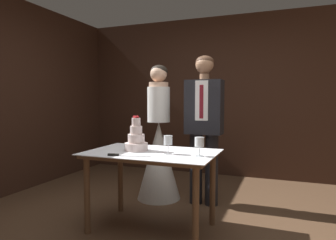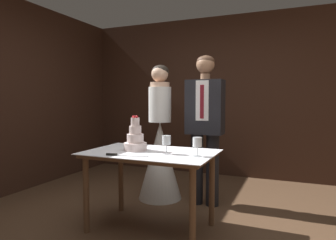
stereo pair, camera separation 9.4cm
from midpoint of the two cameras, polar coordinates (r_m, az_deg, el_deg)
ground_plane at (r=2.95m, az=-0.49°, el=-20.96°), size 40.00×40.00×0.00m
wall_back at (r=5.02m, az=9.78°, el=4.42°), size 4.97×0.12×2.59m
cake_table at (r=2.87m, az=-4.06°, el=-7.94°), size 1.22×0.79×0.75m
tiered_cake at (r=2.92m, az=-7.00°, el=-3.81°), size 0.22×0.22×0.34m
cake_knife at (r=2.67m, az=-10.04°, el=-6.61°), size 0.37×0.12×0.02m
wine_glass_near at (r=2.61m, az=4.97°, el=-4.30°), size 0.08×0.08×0.17m
wine_glass_middle at (r=2.72m, az=-0.96°, el=-4.03°), size 0.08×0.08×0.17m
bride at (r=3.76m, az=-2.49°, el=-5.70°), size 0.54×0.54×1.67m
groom at (r=3.53m, az=6.13°, el=-0.23°), size 0.42×0.25×1.75m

